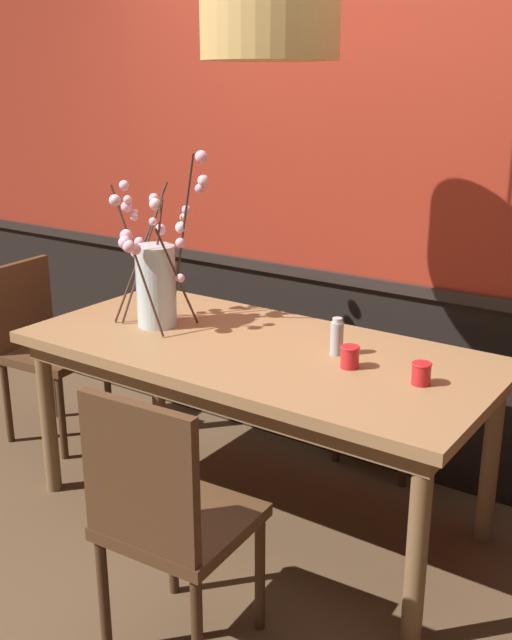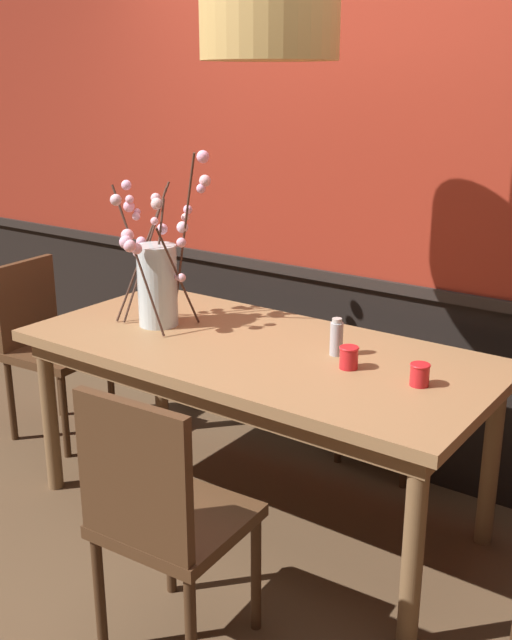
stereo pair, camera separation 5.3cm
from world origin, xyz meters
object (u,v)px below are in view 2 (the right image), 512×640
(candle_holder_nearer_center, at_px, (348,358))
(candle_holder_nearer_edge, at_px, (419,375))
(pendant_lamp, at_px, (270,27))
(chair_near_side_right, at_px, (161,513))
(dining_table, at_px, (256,365))
(condiment_bottle, at_px, (336,338))
(vase_with_blossoms, at_px, (157,278))
(chair_head_west_end, at_px, (47,340))
(chair_far_side_right, at_px, (404,361))

(candle_holder_nearer_center, relative_size, candle_holder_nearer_edge, 1.05)
(pendant_lamp, bearing_deg, chair_near_side_right, -79.05)
(dining_table, height_order, condiment_bottle, condiment_bottle)
(vase_with_blossoms, relative_size, pendant_lamp, 0.92)
(vase_with_blossoms, bearing_deg, chair_head_west_end, 177.53)
(chair_far_side_right, height_order, chair_head_west_end, chair_head_west_end)
(chair_head_west_end, distance_m, pendant_lamp, 2.05)
(condiment_bottle, relative_size, pendant_lamp, 0.18)
(candle_holder_nearer_edge, bearing_deg, vase_with_blossoms, -179.17)
(pendant_lamp, bearing_deg, candle_holder_nearer_edge, 4.84)
(dining_table, distance_m, chair_near_side_right, 0.91)
(dining_table, distance_m, chair_head_west_end, 1.35)
(vase_with_blossoms, xyz_separation_m, candle_holder_nearer_center, (0.94, 0.02, -0.17))
(vase_with_blossoms, xyz_separation_m, candle_holder_nearer_edge, (1.22, 0.02, -0.17))
(chair_head_west_end, distance_m, candle_holder_nearer_center, 1.80)
(chair_far_side_right, relative_size, pendant_lamp, 1.09)
(vase_with_blossoms, height_order, candle_holder_nearer_center, vase_with_blossoms)
(pendant_lamp, bearing_deg, vase_with_blossoms, 176.78)
(chair_head_west_end, xyz_separation_m, candle_holder_nearer_center, (1.77, -0.02, 0.30))
(chair_head_west_end, bearing_deg, chair_near_side_right, -28.60)
(chair_near_side_right, height_order, candle_holder_nearer_edge, chair_near_side_right)
(chair_far_side_right, relative_size, candle_holder_nearer_edge, 11.04)
(vase_with_blossoms, bearing_deg, candle_holder_nearer_center, 1.10)
(candle_holder_nearer_edge, bearing_deg, dining_table, 179.64)
(dining_table, xyz_separation_m, pendant_lamp, (0.10, -0.06, 1.29))
(vase_with_blossoms, xyz_separation_m, pendant_lamp, (0.61, -0.03, 0.99))
(vase_with_blossoms, height_order, pendant_lamp, pendant_lamp)
(chair_far_side_right, bearing_deg, dining_table, -107.60)
(candle_holder_nearer_center, distance_m, candle_holder_nearer_edge, 0.28)
(condiment_bottle, bearing_deg, chair_head_west_end, -177.09)
(candle_holder_nearer_edge, bearing_deg, pendant_lamp, -175.16)
(chair_head_west_end, relative_size, pendant_lamp, 1.12)
(candle_holder_nearer_edge, xyz_separation_m, pendant_lamp, (-0.61, -0.05, 1.16))
(dining_table, xyz_separation_m, condiment_bottle, (0.32, 0.10, 0.15))
(dining_table, bearing_deg, condiment_bottle, 17.21)
(chair_head_west_end, relative_size, condiment_bottle, 6.15)
(candle_holder_nearer_center, bearing_deg, vase_with_blossoms, -178.90)
(dining_table, height_order, chair_far_side_right, chair_far_side_right)
(chair_near_side_right, xyz_separation_m, chair_head_west_end, (-1.60, 0.87, -0.01))
(pendant_lamp, bearing_deg, candle_holder_nearer_center, 9.03)
(dining_table, relative_size, condiment_bottle, 12.95)
(chair_head_west_end, height_order, candle_holder_nearer_center, chair_head_west_end)
(chair_far_side_right, xyz_separation_m, vase_with_blossoms, (-0.78, -0.87, 0.48))
(vase_with_blossoms, relative_size, candle_holder_nearer_edge, 9.28)
(chair_near_side_right, bearing_deg, candle_holder_nearer_edge, 61.78)
(chair_near_side_right, xyz_separation_m, pendant_lamp, (-0.15, 0.80, 1.45))
(candle_holder_nearer_edge, distance_m, condiment_bottle, 0.41)
(dining_table, xyz_separation_m, candle_holder_nearer_center, (0.43, -0.00, 0.13))
(chair_near_side_right, distance_m, pendant_lamp, 1.66)
(candle_holder_nearer_edge, bearing_deg, candle_holder_nearer_center, 179.93)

